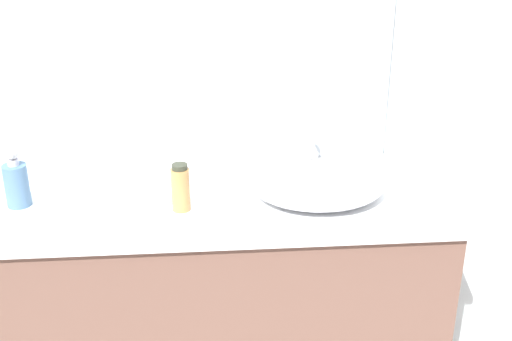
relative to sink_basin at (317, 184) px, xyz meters
The scene contains 7 objects.
bathroom_wall_rear 0.55m from the sink_basin, 123.32° to the left, with size 6.00×0.06×2.60m, color silver.
vanity_counter 0.61m from the sink_basin, behind, with size 1.49×0.55×0.91m.
sink_basin is the anchor object (origin of this frame).
faucet 0.18m from the sink_basin, 90.00° to the left, with size 0.03×0.15×0.14m.
soap_dispenser 0.85m from the sink_basin, behind, with size 0.07×0.07×0.18m.
lotion_bottle 0.39m from the sink_basin, behind, with size 0.05×0.05×0.14m.
folded_hand_towel 0.57m from the sink_basin, behind, with size 0.24×0.18×0.03m, color silver.
Camera 1 is at (-0.08, -1.29, 1.71)m, focal length 44.98 mm.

